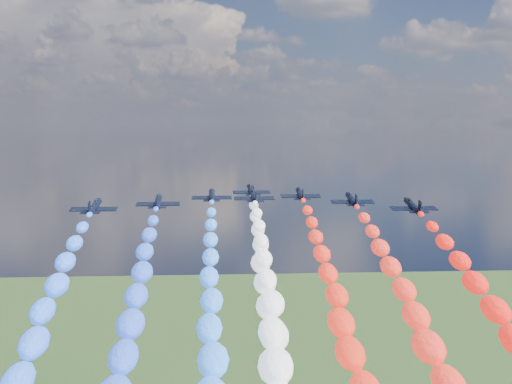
{
  "coord_description": "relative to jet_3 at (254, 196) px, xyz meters",
  "views": [
    {
      "loc": [
        -8.95,
        -141.94,
        129.36
      ],
      "look_at": [
        0.0,
        4.0,
        113.73
      ],
      "focal_mm": 45.0,
      "sensor_mm": 36.0,
      "label": 1
    }
  ],
  "objects": [
    {
      "name": "jet_3",
      "position": [
        0.0,
        0.0,
        0.0
      ],
      "size": [
        10.25,
        13.75,
        4.95
      ],
      "primitive_type": null,
      "rotation": [
        0.16,
        0.0,
        0.04
      ],
      "color": "black"
    },
    {
      "name": "trail_3",
      "position": [
        -0.0,
        -51.95,
        -17.14
      ],
      "size": [
        5.77,
        98.69,
        38.27
      ],
      "primitive_type": null,
      "color": "white"
    },
    {
      "name": "trail_2",
      "position": [
        -10.24,
        -49.91,
        -17.14
      ],
      "size": [
        5.77,
        98.69,
        38.27
      ],
      "primitive_type": null,
      "color": "#2D73EE"
    },
    {
      "name": "jet_0",
      "position": [
        -35.02,
        -17.77,
        0.0
      ],
      "size": [
        10.14,
        13.67,
        4.95
      ],
      "primitive_type": null,
      "rotation": [
        0.16,
        0.0,
        -0.03
      ],
      "color": "black"
    },
    {
      "name": "trail_6",
      "position": [
        22.37,
        -60.38,
        -17.14
      ],
      "size": [
        5.77,
        98.69,
        38.27
      ],
      "primitive_type": null,
      "color": "red"
    },
    {
      "name": "jet_5",
      "position": [
        11.92,
        3.92,
        0.0
      ],
      "size": [
        9.95,
        13.54,
        4.95
      ],
      "primitive_type": null,
      "rotation": [
        0.16,
        0.0,
        -0.01
      ],
      "color": "black"
    },
    {
      "name": "jet_6",
      "position": [
        22.37,
        -8.43,
        0.0
      ],
      "size": [
        9.94,
        13.53,
        4.95
      ],
      "primitive_type": null,
      "rotation": [
        0.16,
        0.0,
        -0.01
      ],
      "color": "black"
    },
    {
      "name": "trail_0",
      "position": [
        -35.02,
        -69.72,
        -17.14
      ],
      "size": [
        5.77,
        98.69,
        38.27
      ],
      "primitive_type": null,
      "color": "#2B63FF"
    },
    {
      "name": "jet_1",
      "position": [
        -22.25,
        -9.87,
        0.0
      ],
      "size": [
        10.23,
        13.73,
        4.95
      ],
      "primitive_type": null,
      "rotation": [
        0.16,
        0.0,
        0.03
      ],
      "color": "black"
    },
    {
      "name": "jet_4",
      "position": [
        0.11,
        13.81,
        0.0
      ],
      "size": [
        10.57,
        13.98,
        4.95
      ],
      "primitive_type": null,
      "rotation": [
        0.16,
        0.0,
        0.06
      ],
      "color": "black"
    },
    {
      "name": "trail_4",
      "position": [
        0.11,
        -38.14,
        -17.14
      ],
      "size": [
        5.77,
        98.69,
        38.27
      ],
      "primitive_type": null,
      "color": "white"
    },
    {
      "name": "jet_2",
      "position": [
        -10.24,
        2.04,
        0.0
      ],
      "size": [
        9.86,
        13.47,
        4.95
      ],
      "primitive_type": null,
      "rotation": [
        0.16,
        0.0,
        -0.01
      ],
      "color": "black"
    },
    {
      "name": "trail_1",
      "position": [
        -22.25,
        -61.82,
        -17.14
      ],
      "size": [
        5.77,
        98.69,
        38.27
      ],
      "primitive_type": null,
      "color": "blue"
    },
    {
      "name": "trail_5",
      "position": [
        11.92,
        -48.03,
        -17.14
      ],
      "size": [
        5.77,
        98.69,
        38.27
      ],
      "primitive_type": null,
      "color": "red"
    },
    {
      "name": "jet_7",
      "position": [
        32.97,
        -20.79,
        0.0
      ],
      "size": [
        9.82,
        13.44,
        4.95
      ],
      "primitive_type": null,
      "rotation": [
        0.16,
        0.0,
        0.0
      ],
      "color": "black"
    }
  ]
}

